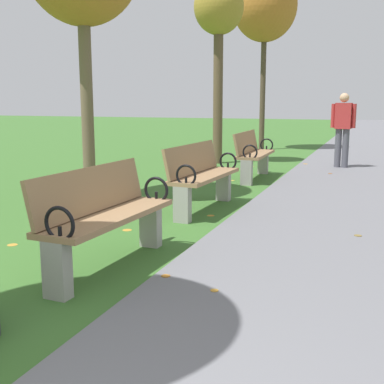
{
  "coord_description": "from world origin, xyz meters",
  "views": [
    {
      "loc": [
        1.71,
        -0.81,
        1.47
      ],
      "look_at": [
        -0.05,
        3.86,
        0.55
      ],
      "focal_mm": 46.19,
      "sensor_mm": 36.0,
      "label": 1
    }
  ],
  "objects_px": {
    "tree_3": "(219,15)",
    "pedestrian_walking": "(343,126)",
    "park_bench_3": "(201,175)",
    "park_bench_2": "(105,215)",
    "tree_4": "(265,7)",
    "park_bench_4": "(253,154)"
  },
  "relations": [
    {
      "from": "park_bench_4",
      "to": "tree_3",
      "type": "bearing_deg",
      "value": 123.26
    },
    {
      "from": "park_bench_3",
      "to": "tree_4",
      "type": "relative_size",
      "value": 0.31
    },
    {
      "from": "park_bench_3",
      "to": "tree_3",
      "type": "xyz_separation_m",
      "value": [
        -1.38,
        5.03,
        2.92
      ]
    },
    {
      "from": "park_bench_3",
      "to": "tree_4",
      "type": "distance_m",
      "value": 9.48
    },
    {
      "from": "park_bench_2",
      "to": "pedestrian_walking",
      "type": "height_order",
      "value": "pedestrian_walking"
    },
    {
      "from": "park_bench_3",
      "to": "pedestrian_walking",
      "type": "relative_size",
      "value": 1.0
    },
    {
      "from": "park_bench_3",
      "to": "tree_3",
      "type": "bearing_deg",
      "value": 105.34
    },
    {
      "from": "tree_3",
      "to": "tree_4",
      "type": "bearing_deg",
      "value": 86.07
    },
    {
      "from": "park_bench_2",
      "to": "park_bench_3",
      "type": "height_order",
      "value": "same"
    },
    {
      "from": "park_bench_2",
      "to": "park_bench_3",
      "type": "bearing_deg",
      "value": 90.0
    },
    {
      "from": "park_bench_4",
      "to": "tree_4",
      "type": "height_order",
      "value": "tree_4"
    },
    {
      "from": "park_bench_3",
      "to": "pedestrian_walking",
      "type": "height_order",
      "value": "pedestrian_walking"
    },
    {
      "from": "park_bench_4",
      "to": "pedestrian_walking",
      "type": "bearing_deg",
      "value": 56.22
    },
    {
      "from": "tree_4",
      "to": "pedestrian_walking",
      "type": "height_order",
      "value": "tree_4"
    },
    {
      "from": "park_bench_4",
      "to": "pedestrian_walking",
      "type": "height_order",
      "value": "pedestrian_walking"
    },
    {
      "from": "tree_3",
      "to": "pedestrian_walking",
      "type": "relative_size",
      "value": 2.6
    },
    {
      "from": "tree_3",
      "to": "pedestrian_walking",
      "type": "xyz_separation_m",
      "value": [
        2.85,
        0.09,
        -2.48
      ]
    },
    {
      "from": "tree_3",
      "to": "tree_4",
      "type": "height_order",
      "value": "tree_4"
    },
    {
      "from": "pedestrian_walking",
      "to": "tree_3",
      "type": "bearing_deg",
      "value": -178.15
    },
    {
      "from": "park_bench_3",
      "to": "tree_3",
      "type": "distance_m",
      "value": 5.98
    },
    {
      "from": "pedestrian_walking",
      "to": "tree_4",
      "type": "bearing_deg",
      "value": 126.3
    },
    {
      "from": "park_bench_2",
      "to": "pedestrian_walking",
      "type": "distance_m",
      "value": 7.81
    }
  ]
}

